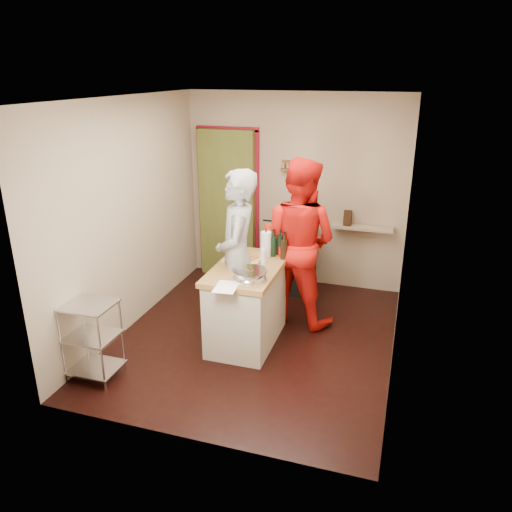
# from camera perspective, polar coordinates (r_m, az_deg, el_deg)

# --- Properties ---
(floor) EXTENTS (3.50, 3.50, 0.00)m
(floor) POSITION_cam_1_polar(r_m,az_deg,el_deg) (5.74, -0.02, -9.26)
(floor) COLOR black
(floor) RESTS_ON ground
(back_wall) EXTENTS (3.00, 0.44, 2.60)m
(back_wall) POSITION_cam_1_polar(r_m,az_deg,el_deg) (7.08, -0.62, 6.49)
(back_wall) COLOR gray
(back_wall) RESTS_ON ground
(left_wall) EXTENTS (0.04, 3.50, 2.60)m
(left_wall) POSITION_cam_1_polar(r_m,az_deg,el_deg) (5.83, -14.27, 4.45)
(left_wall) COLOR gray
(left_wall) RESTS_ON ground
(right_wall) EXTENTS (0.04, 3.50, 2.60)m
(right_wall) POSITION_cam_1_polar(r_m,az_deg,el_deg) (5.00, 16.62, 1.55)
(right_wall) COLOR gray
(right_wall) RESTS_ON ground
(ceiling) EXTENTS (3.00, 3.50, 0.02)m
(ceiling) POSITION_cam_1_polar(r_m,az_deg,el_deg) (4.99, -0.02, 17.75)
(ceiling) COLOR white
(ceiling) RESTS_ON back_wall
(stove) EXTENTS (0.60, 0.63, 1.00)m
(stove) POSITION_cam_1_polar(r_m,az_deg,el_deg) (6.78, 3.99, -0.26)
(stove) COLOR black
(stove) RESTS_ON ground
(wire_shelving) EXTENTS (0.48, 0.40, 0.80)m
(wire_shelving) POSITION_cam_1_polar(r_m,az_deg,el_deg) (5.11, -18.26, -8.77)
(wire_shelving) COLOR silver
(wire_shelving) RESTS_ON ground
(island) EXTENTS (0.70, 1.32, 1.19)m
(island) POSITION_cam_1_polar(r_m,az_deg,el_deg) (5.49, -0.91, -5.19)
(island) COLOR #B6AF9A
(island) RESTS_ON ground
(person_stripe) EXTENTS (0.63, 0.79, 1.91)m
(person_stripe) POSITION_cam_1_polar(r_m,az_deg,el_deg) (5.38, -2.17, -0.14)
(person_stripe) COLOR #B5B4B9
(person_stripe) RESTS_ON ground
(person_red) EXTENTS (1.12, 0.97, 1.96)m
(person_red) POSITION_cam_1_polar(r_m,az_deg,el_deg) (5.79, 4.90, 1.60)
(person_red) COLOR red
(person_red) RESTS_ON ground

